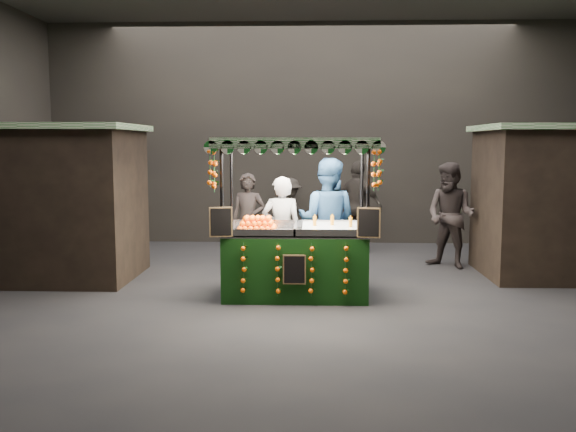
{
  "coord_description": "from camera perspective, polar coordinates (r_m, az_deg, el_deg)",
  "views": [
    {
      "loc": [
        -0.01,
        -9.38,
        2.28
      ],
      "look_at": [
        -0.36,
        0.13,
        1.18
      ],
      "focal_mm": 39.12,
      "sensor_mm": 36.0,
      "label": 1
    }
  ],
  "objects": [
    {
      "name": "vendor_blue",
      "position": [
        10.3,
        3.58,
        -0.42
      ],
      "size": [
        1.16,
        1.0,
        2.05
      ],
      "rotation": [
        0.0,
        0.0,
        2.89
      ],
      "color": "navy",
      "rests_on": "ground"
    },
    {
      "name": "shopper_1",
      "position": [
        11.88,
        14.56,
        0.05
      ],
      "size": [
        1.2,
        1.17,
        1.94
      ],
      "rotation": [
        0.0,
        0.0,
        -0.69
      ],
      "color": "#2C2524",
      "rests_on": "ground"
    },
    {
      "name": "neighbour_stall_left",
      "position": [
        11.32,
        -20.75,
        1.24
      ],
      "size": [
        3.0,
        2.2,
        2.6
      ],
      "color": "black",
      "rests_on": "ground"
    },
    {
      "name": "shopper_3",
      "position": [
        13.86,
        0.13,
        0.32
      ],
      "size": [
        1.13,
        1.06,
        1.53
      ],
      "rotation": [
        0.0,
        0.0,
        0.67
      ],
      "color": "black",
      "rests_on": "ground"
    },
    {
      "name": "neighbour_stall_right",
      "position": [
        11.78,
        24.07,
        1.29
      ],
      "size": [
        3.0,
        2.2,
        2.6
      ],
      "color": "black",
      "rests_on": "ground"
    },
    {
      "name": "shopper_4",
      "position": [
        13.34,
        -17.6,
        -0.15
      ],
      "size": [
        0.91,
        0.78,
        1.57
      ],
      "rotation": [
        0.0,
        0.0,
        3.59
      ],
      "color": "black",
      "rests_on": "ground"
    },
    {
      "name": "shopper_5",
      "position": [
        12.29,
        18.41,
        -0.31
      ],
      "size": [
        1.23,
        1.67,
        1.75
      ],
      "rotation": [
        0.0,
        0.0,
        2.07
      ],
      "color": "#2D2625",
      "rests_on": "ground"
    },
    {
      "name": "ground",
      "position": [
        9.66,
        2.1,
        -7.07
      ],
      "size": [
        12.0,
        12.0,
        0.0
      ],
      "primitive_type": "plane",
      "color": "black",
      "rests_on": "ground"
    },
    {
      "name": "juice_stall",
      "position": [
        9.34,
        0.73,
        -2.93
      ],
      "size": [
        2.44,
        1.43,
        2.36
      ],
      "color": "black",
      "rests_on": "ground"
    },
    {
      "name": "vendor_grey",
      "position": [
        10.15,
        -0.58,
        -1.33
      ],
      "size": [
        0.64,
        0.42,
        1.76
      ],
      "rotation": [
        0.0,
        0.0,
        3.15
      ],
      "color": "gray",
      "rests_on": "ground"
    },
    {
      "name": "shopper_2",
      "position": [
        13.28,
        6.39,
        0.86
      ],
      "size": [
        1.19,
        1.03,
        1.92
      ],
      "rotation": [
        0.0,
        0.0,
        2.53
      ],
      "color": "#2D2824",
      "rests_on": "ground"
    },
    {
      "name": "shopper_0",
      "position": [
        11.33,
        -3.65,
        -0.52
      ],
      "size": [
        0.71,
        0.55,
        1.76
      ],
      "rotation": [
        0.0,
        0.0,
        -0.21
      ],
      "color": "black",
      "rests_on": "ground"
    },
    {
      "name": "market_hall",
      "position": [
        9.45,
        2.19,
        13.29
      ],
      "size": [
        12.1,
        10.1,
        5.05
      ],
      "color": "black",
      "rests_on": "ground"
    }
  ]
}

